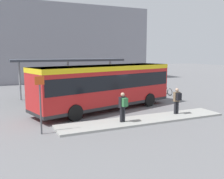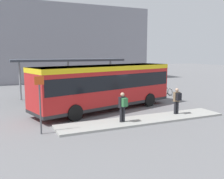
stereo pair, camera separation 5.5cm
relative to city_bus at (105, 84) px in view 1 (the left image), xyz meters
name	(u,v)px [view 1 (the left image)]	position (x,y,z in m)	size (l,w,h in m)	color
ground_plane	(105,109)	(-0.01, 0.00, -1.78)	(120.00, 120.00, 0.00)	slate
curb_island	(144,120)	(0.92, -3.65, -1.72)	(10.20, 1.80, 0.12)	#9E9E99
city_bus	(105,84)	(0.00, 0.00, 0.00)	(10.51, 5.17, 3.04)	red
pedestrian_waiting	(177,99)	(3.37, -3.45, -0.74)	(0.40, 0.41, 1.62)	#232328
pedestrian_companion	(123,105)	(-0.51, -3.74, -0.73)	(0.43, 0.47, 1.64)	#232328
bicycle_white	(167,91)	(7.53, 3.26, -1.44)	(0.48, 1.58, 0.68)	black
bicycle_blue	(162,90)	(7.60, 4.09, -1.41)	(0.48, 1.74, 0.75)	black
bicycle_red	(156,89)	(7.47, 4.92, -1.43)	(0.48, 1.61, 0.70)	black
bicycle_orange	(153,88)	(7.65, 5.76, -1.45)	(0.48, 1.56, 0.67)	black
station_shelter	(68,61)	(-1.04, 6.09, 1.41)	(9.55, 3.08, 3.36)	#383D47
potted_planter_near_shelter	(30,97)	(-4.61, 3.63, -1.19)	(0.72, 0.72, 1.13)	slate
platform_sign	(40,102)	(-4.86, -3.67, -0.23)	(0.44, 0.08, 2.80)	#4C4C51
station_building	(44,45)	(-0.28, 23.71, 3.36)	(27.84, 13.84, 10.29)	gray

